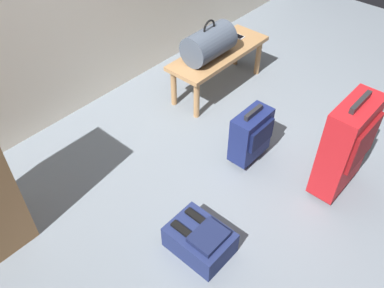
{
  "coord_description": "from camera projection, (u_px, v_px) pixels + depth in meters",
  "views": [
    {
      "loc": [
        -1.81,
        -1.03,
        2.19
      ],
      "look_at": [
        -0.27,
        0.34,
        0.25
      ],
      "focal_mm": 37.89,
      "sensor_mm": 36.0,
      "label": 1
    }
  ],
  "objects": [
    {
      "name": "suitcase_upright_red",
      "position": [
        346.0,
        146.0,
        2.62
      ],
      "size": [
        0.43,
        0.21,
        0.76
      ],
      "color": "red",
      "rests_on": "ground"
    },
    {
      "name": "bench",
      "position": [
        219.0,
        57.0,
        3.53
      ],
      "size": [
        1.0,
        0.36,
        0.38
      ],
      "color": "#A87A4C",
      "rests_on": "ground"
    },
    {
      "name": "backpack_navy",
      "position": [
        200.0,
        240.0,
        2.45
      ],
      "size": [
        0.28,
        0.38,
        0.21
      ],
      "color": "navy",
      "rests_on": "ground"
    },
    {
      "name": "cell_phone",
      "position": [
        237.0,
        36.0,
        3.68
      ],
      "size": [
        0.07,
        0.14,
        0.01
      ],
      "color": "silver",
      "rests_on": "bench"
    },
    {
      "name": "ground_plane",
      "position": [
        251.0,
        171.0,
        2.99
      ],
      "size": [
        6.6,
        6.6,
        0.0
      ],
      "primitive_type": "plane",
      "color": "slate"
    },
    {
      "name": "duffel_bag_slate",
      "position": [
        209.0,
        43.0,
        3.32
      ],
      "size": [
        0.44,
        0.26,
        0.34
      ],
      "color": "#475160",
      "rests_on": "bench"
    },
    {
      "name": "suitcase_small_navy",
      "position": [
        251.0,
        135.0,
        2.92
      ],
      "size": [
        0.32,
        0.18,
        0.46
      ],
      "color": "navy",
      "rests_on": "ground"
    }
  ]
}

